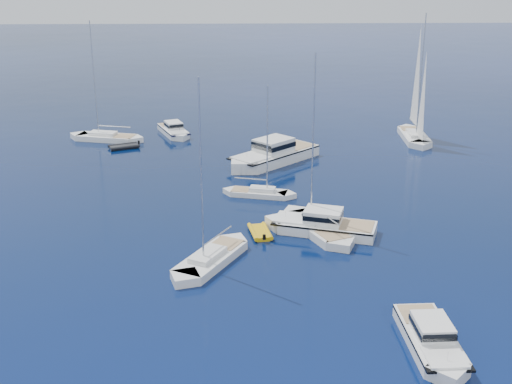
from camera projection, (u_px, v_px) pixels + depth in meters
ground at (294, 364)px, 39.94m from camera, size 400.00×400.00×0.00m
motor_cruiser_near at (431, 349)px, 41.42m from camera, size 3.06×9.25×2.41m
motor_cruiser_centre at (320, 232)px, 58.63m from camera, size 10.94×6.26×2.75m
motor_cruiser_distant at (272, 162)px, 78.00m from camera, size 12.62×12.45×3.56m
motor_cruiser_horizon at (174, 135)px, 89.83m from camera, size 5.49×8.80×2.22m
sailboat_fore at (211, 263)px, 52.83m from camera, size 7.38×10.46×15.34m
sailboat_mid_r at (317, 231)px, 58.79m from camera, size 6.94×11.02×15.89m
sailboat_centre at (259, 196)px, 67.40m from camera, size 8.12×3.89×11.55m
sailboat_sails_r at (414, 140)px, 87.51m from camera, size 3.46×11.45×16.65m
sailboat_far_l at (107, 140)px, 87.18m from camera, size 10.98×5.31×15.62m
tender_yellow at (260, 234)px, 58.16m from camera, size 2.52×3.83×0.95m
tender_grey_far at (124, 148)px, 83.65m from camera, size 4.34×3.43×0.95m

